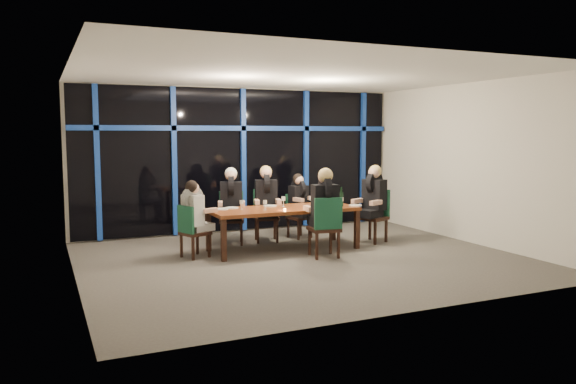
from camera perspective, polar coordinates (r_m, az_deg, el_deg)
name	(u,v)px	position (r m, az deg, el deg)	size (l,w,h in m)	color
room	(303,135)	(9.06, 1.55, 5.78)	(7.04, 7.00, 3.02)	#5B5751
window_wall	(243,158)	(11.79, -4.58, 3.51)	(6.86, 0.43, 2.94)	black
dining_table	(283,212)	(9.88, -0.47, -2.01)	(2.60, 1.00, 0.75)	brown
chair_far_left	(231,215)	(10.54, -5.78, -2.30)	(0.57, 0.57, 0.97)	black
chair_far_mid	(266,212)	(10.76, -2.27, -2.07)	(0.56, 0.56, 0.98)	black
chair_far_right	(297,213)	(11.12, 0.93, -2.15)	(0.49, 0.49, 0.86)	black
chair_end_left	(191,229)	(9.40, -9.82, -3.70)	(0.53, 0.53, 0.88)	black
chair_end_right	(375,213)	(10.79, 8.87, -2.08)	(0.61, 0.61, 1.00)	black
chair_near_mid	(326,224)	(9.28, 3.86, -3.26)	(0.53, 0.53, 1.02)	black
diner_far_left	(231,195)	(10.41, -5.79, -0.26)	(0.58, 0.66, 0.95)	black
diner_far_mid	(266,192)	(10.63, -2.22, -0.05)	(0.57, 0.66, 0.96)	black
diner_far_right	(300,196)	(11.02, 1.18, -0.42)	(0.49, 0.58, 0.84)	black
diner_end_left	(194,207)	(9.39, -9.49, -1.53)	(0.60, 0.54, 0.86)	black
diner_end_right	(373,192)	(10.67, 8.65, -0.02)	(0.68, 0.62, 0.97)	black
diner_near_mid	(324,199)	(9.30, 3.70, -0.74)	(0.54, 0.67, 0.99)	black
plate_far_left	(232,208)	(9.87, -5.75, -1.61)	(0.24, 0.24, 0.01)	white
plate_far_mid	(270,206)	(10.10, -1.84, -1.41)	(0.24, 0.24, 0.01)	white
plate_far_right	(319,202)	(10.60, 3.13, -1.06)	(0.24, 0.24, 0.01)	white
plate_end_left	(221,209)	(9.74, -6.80, -1.73)	(0.24, 0.24, 0.01)	white
plate_end_right	(354,205)	(10.22, 6.72, -1.36)	(0.24, 0.24, 0.01)	white
plate_near_mid	(313,208)	(9.86, 2.60, -1.59)	(0.24, 0.24, 0.01)	white
wine_bottle	(341,199)	(10.14, 5.43, -0.69)	(0.08, 0.08, 0.35)	black
water_pitcher	(328,201)	(10.05, 4.08, -0.88)	(0.13, 0.12, 0.22)	silver
tea_light	(285,209)	(9.56, -0.34, -1.79)	(0.05, 0.05, 0.03)	#FF9B4C
wine_glass_a	(265,203)	(9.60, -2.36, -1.10)	(0.07, 0.07, 0.17)	silver
wine_glass_b	(283,199)	(10.03, -0.47, -0.75)	(0.07, 0.07, 0.18)	silver
wine_glass_c	(312,199)	(9.99, 2.41, -0.71)	(0.08, 0.08, 0.20)	silver
wine_glass_d	(241,203)	(9.69, -4.76, -1.10)	(0.06, 0.06, 0.16)	white
wine_glass_e	(327,197)	(10.34, 4.00, -0.49)	(0.08, 0.08, 0.20)	silver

